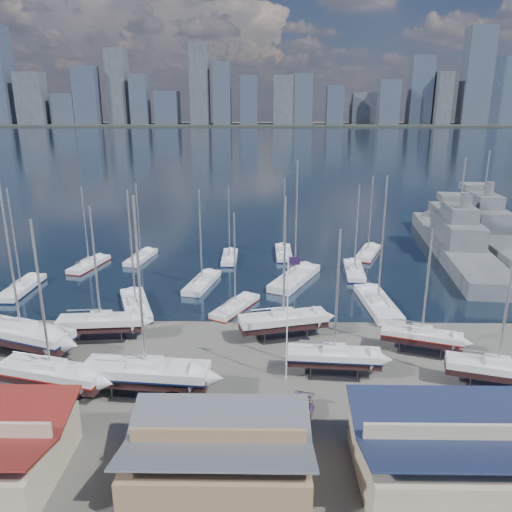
{
  "coord_description": "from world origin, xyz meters",
  "views": [
    {
      "loc": [
        2.97,
        -54.19,
        24.69
      ],
      "look_at": [
        2.0,
        8.0,
        5.72
      ],
      "focal_mm": 35.0,
      "sensor_mm": 36.0,
      "label": 1
    }
  ],
  "objects_px": {
    "sailboat_cradle_0": "(22,334)",
    "naval_ship_west": "(479,229)",
    "flagpole": "(288,310)",
    "car_a": "(151,434)",
    "naval_ship_east": "(455,244)"
  },
  "relations": [
    {
      "from": "car_a",
      "to": "flagpole",
      "type": "distance_m",
      "value": 15.51
    },
    {
      "from": "naval_ship_east",
      "to": "naval_ship_west",
      "type": "relative_size",
      "value": 0.96
    },
    {
      "from": "naval_ship_east",
      "to": "sailboat_cradle_0",
      "type": "bearing_deg",
      "value": 129.57
    },
    {
      "from": "naval_ship_west",
      "to": "sailboat_cradle_0",
      "type": "bearing_deg",
      "value": 129.12
    },
    {
      "from": "naval_ship_west",
      "to": "flagpole",
      "type": "distance_m",
      "value": 66.21
    },
    {
      "from": "car_a",
      "to": "sailboat_cradle_0",
      "type": "bearing_deg",
      "value": 161.13
    },
    {
      "from": "naval_ship_west",
      "to": "naval_ship_east",
      "type": "bearing_deg",
      "value": 145.27
    },
    {
      "from": "sailboat_cradle_0",
      "to": "car_a",
      "type": "distance_m",
      "value": 21.37
    },
    {
      "from": "car_a",
      "to": "flagpole",
      "type": "relative_size",
      "value": 0.32
    },
    {
      "from": "car_a",
      "to": "flagpole",
      "type": "height_order",
      "value": "flagpole"
    },
    {
      "from": "naval_ship_east",
      "to": "car_a",
      "type": "distance_m",
      "value": 65.65
    },
    {
      "from": "naval_ship_east",
      "to": "car_a",
      "type": "relative_size",
      "value": 11.41
    },
    {
      "from": "sailboat_cradle_0",
      "to": "naval_ship_west",
      "type": "relative_size",
      "value": 0.39
    },
    {
      "from": "sailboat_cradle_0",
      "to": "naval_ship_east",
      "type": "height_order",
      "value": "sailboat_cradle_0"
    },
    {
      "from": "naval_ship_east",
      "to": "flagpole",
      "type": "height_order",
      "value": "naval_ship_east"
    }
  ]
}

